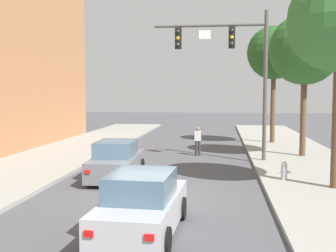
% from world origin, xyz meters
% --- Properties ---
extents(ground_plane, '(120.00, 120.00, 0.00)m').
position_xyz_m(ground_plane, '(0.00, 0.00, 0.00)').
color(ground_plane, '#4C4C51').
extents(traffic_signal_mast, '(5.74, 0.38, 7.50)m').
position_xyz_m(traffic_signal_mast, '(3.02, 7.35, 5.30)').
color(traffic_signal_mast, '#514C47').
rests_on(traffic_signal_mast, sidewalk_right).
extents(car_lead_grey, '(1.95, 4.29, 1.60)m').
position_xyz_m(car_lead_grey, '(-1.87, 2.65, 0.72)').
color(car_lead_grey, slate).
rests_on(car_lead_grey, ground).
extents(car_following_silver, '(1.97, 4.30, 1.60)m').
position_xyz_m(car_following_silver, '(0.45, -3.78, 0.72)').
color(car_following_silver, '#B7B7BC').
rests_on(car_following_silver, ground).
extents(pedestrian_crossing_road, '(0.36, 0.22, 1.64)m').
position_xyz_m(pedestrian_crossing_road, '(1.12, 9.33, 0.91)').
color(pedestrian_crossing_road, '#333338').
rests_on(pedestrian_crossing_road, ground).
extents(fire_hydrant, '(0.48, 0.24, 0.72)m').
position_xyz_m(fire_hydrant, '(4.90, 2.61, 0.51)').
color(fire_hydrant, '#B2B2B7').
rests_on(fire_hydrant, sidewalk_right).
extents(street_tree_second, '(3.81, 3.81, 7.64)m').
position_xyz_m(street_tree_second, '(6.83, 9.11, 5.85)').
color(street_tree_second, brown).
rests_on(street_tree_second, sidewalk_right).
extents(street_tree_third, '(3.62, 3.62, 7.95)m').
position_xyz_m(street_tree_third, '(5.94, 15.03, 6.25)').
color(street_tree_third, brown).
rests_on(street_tree_third, sidewalk_right).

